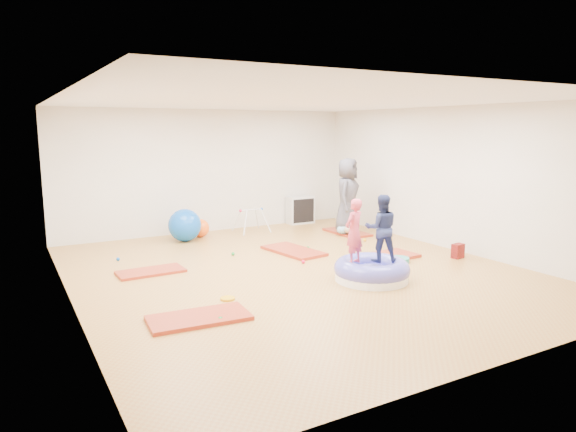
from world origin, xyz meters
TOP-DOWN VIEW (x-y plane):
  - room at (0.00, 0.00)m, footprint 7.01×8.01m
  - gym_mat_front_left at (-2.19, -1.31)m, footprint 1.29×0.72m
  - gym_mat_mid_left at (-2.16, 1.11)m, footprint 1.09×0.57m
  - gym_mat_center_back at (0.63, 1.21)m, footprint 0.84×1.39m
  - gym_mat_right at (1.84, -0.03)m, footprint 1.35×0.73m
  - gym_mat_rear_right at (2.61, 2.18)m, footprint 0.60×1.18m
  - inflatable_cushion at (0.78, -1.02)m, footprint 1.19×1.19m
  - child_pink at (0.48, -0.93)m, footprint 0.43×0.36m
  - child_navy at (0.92, -1.04)m, footprint 0.65×0.60m
  - adult_caregiver at (2.55, 2.11)m, footprint 0.97×0.93m
  - infant at (2.38, 1.95)m, footprint 0.34×0.35m
  - ball_pit_balls at (-0.20, 0.86)m, footprint 4.97×3.76m
  - exercise_ball_blue at (-0.88, 3.19)m, footprint 0.70×0.70m
  - exercise_ball_orange at (-0.45, 3.45)m, footprint 0.40×0.40m
  - infant_play_gym at (0.73, 3.32)m, footprint 0.72×0.68m
  - cube_shelf at (2.33, 3.79)m, footprint 0.69×0.34m
  - balance_disc at (1.89, -0.37)m, footprint 0.39×0.39m
  - backpack at (3.05, -0.69)m, footprint 0.25×0.18m
  - yellow_toy at (-1.58, -0.77)m, footprint 0.21×0.21m

SIDE VIEW (x-z plane):
  - yellow_toy at x=-1.58m, z-range 0.00..0.03m
  - gym_mat_mid_left at x=-2.16m, z-range 0.00..0.04m
  - gym_mat_rear_right at x=2.61m, z-range 0.00..0.05m
  - gym_mat_front_left at x=-2.19m, z-range 0.00..0.05m
  - gym_mat_center_back at x=0.63m, z-range 0.00..0.05m
  - gym_mat_right at x=1.84m, z-range 0.00..0.05m
  - ball_pit_balls at x=-0.20m, z-range 0.00..0.07m
  - balance_disc at x=1.89m, z-range 0.00..0.09m
  - backpack at x=3.05m, z-range 0.00..0.27m
  - inflatable_cushion at x=0.78m, z-range -0.04..0.33m
  - infant at x=2.38m, z-range 0.05..0.25m
  - exercise_ball_orange at x=-0.45m, z-range 0.00..0.40m
  - cube_shelf at x=2.33m, z-range 0.00..0.69m
  - exercise_ball_blue at x=-0.88m, z-range 0.00..0.70m
  - infant_play_gym at x=0.73m, z-range 0.09..0.64m
  - child_pink at x=0.48m, z-range 0.35..1.36m
  - child_navy at x=0.92m, z-range 0.35..1.41m
  - adult_caregiver at x=2.55m, z-range 0.05..1.72m
  - room at x=0.00m, z-range 0.00..2.80m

